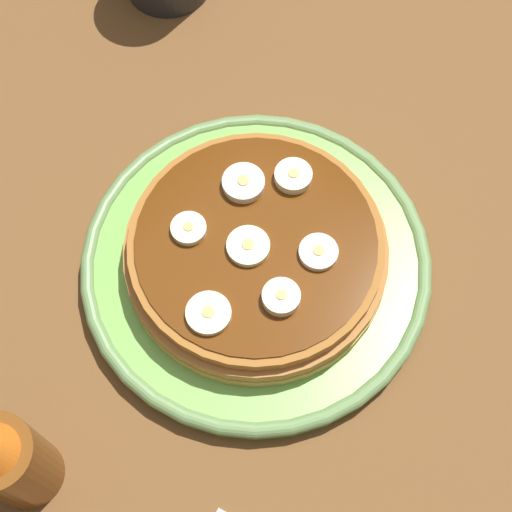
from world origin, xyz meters
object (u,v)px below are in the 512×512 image
banana_slice_1 (293,176)px  banana_slice_2 (318,252)px  plate (256,264)px  banana_slice_5 (209,314)px  banana_slice_6 (243,183)px  syrup_bottle (12,465)px  banana_slice_4 (281,297)px  banana_slice_3 (189,229)px  pancake_stack (258,252)px  banana_slice_0 (249,247)px

banana_slice_1 → banana_slice_2: banana_slice_1 is taller
plate → banana_slice_5: size_ratio=8.44×
banana_slice_6 → syrup_bottle: bearing=99.7°
banana_slice_1 → banana_slice_6: size_ratio=0.89×
banana_slice_2 → banana_slice_4: size_ratio=1.05×
banana_slice_3 → banana_slice_5: same height
banana_slice_4 → banana_slice_1: bearing=-50.8°
banana_slice_1 → banana_slice_4: size_ratio=1.05×
plate → syrup_bottle: (-0.33, 22.42, 4.09)cm
banana_slice_1 → banana_slice_4: 9.87cm
plate → banana_slice_6: size_ratio=8.41×
pancake_stack → banana_slice_4: banana_slice_4 is taller
plate → banana_slice_2: (-3.90, -2.48, 4.29)cm
plate → banana_slice_6: banana_slice_6 is taller
pancake_stack → banana_slice_1: (1.88, -5.62, 2.12)cm
banana_slice_1 → banana_slice_2: bearing=150.5°
banana_slice_0 → banana_slice_5: same height
pancake_stack → banana_slice_5: banana_slice_5 is taller
plate → banana_slice_0: bearing=95.0°
pancake_stack → banana_slice_2: 4.90cm
banana_slice_1 → syrup_bottle: size_ratio=0.25×
plate → banana_slice_4: 6.63cm
plate → pancake_stack: 2.31cm
banana_slice_1 → plate: bearing=107.1°
plate → banana_slice_0: 4.37cm
banana_slice_2 → syrup_bottle: 25.15cm
pancake_stack → banana_slice_6: bearing=-31.8°
banana_slice_5 → syrup_bottle: syrup_bottle is taller
pancake_stack → banana_slice_5: 6.93cm
banana_slice_6 → syrup_bottle: (-4.29, 25.01, -0.32)cm
syrup_bottle → banana_slice_4: bearing=-101.5°
banana_slice_4 → banana_slice_6: bearing=-28.4°
syrup_bottle → banana_slice_2: bearing=-98.2°
banana_slice_4 → banana_slice_5: 5.20cm
plate → banana_slice_0: (-0.07, 0.79, 4.30)cm
banana_slice_2 → banana_slice_3: 9.61cm
banana_slice_4 → banana_slice_5: banana_slice_4 is taller
pancake_stack → banana_slice_0: 2.17cm
banana_slice_3 → banana_slice_5: (-5.82, 3.48, -0.03)cm
pancake_stack → syrup_bottle: 22.55cm
banana_slice_6 → banana_slice_5: bearing=122.4°
banana_slice_4 → banana_slice_6: 9.61cm
pancake_stack → syrup_bottle: syrup_bottle is taller
banana_slice_3 → banana_slice_6: banana_slice_6 is taller
banana_slice_2 → banana_slice_5: 9.12cm
pancake_stack → banana_slice_6: (4.09, -2.53, 2.11)cm
banana_slice_5 → syrup_bottle: size_ratio=0.28×
banana_slice_0 → banana_slice_3: (4.14, 2.11, 0.02)cm
banana_slice_4 → syrup_bottle: (4.17, 20.44, -0.37)cm
syrup_bottle → banana_slice_5: bearing=-95.0°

